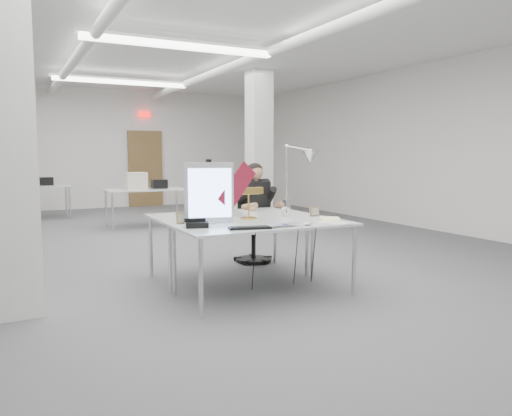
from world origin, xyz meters
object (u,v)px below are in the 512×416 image
Objects in this scene: architect_lamp at (297,171)px; desk_main at (265,225)px; desk_phone at (197,224)px; laptop at (285,226)px; seated_person at (255,196)px; office_chair at (253,219)px; monitor at (209,193)px; bankers_lamp at (249,204)px; beige_monitor at (217,198)px.

desk_main is at bearing -123.12° from architect_lamp.
laptop is at bearing -10.48° from desk_phone.
desk_main is 1.60m from seated_person.
office_chair reaches higher than desk_phone.
seated_person is 1.30× the size of monitor.
monitor is (-1.12, -1.19, 0.17)m from seated_person.
architect_lamp reaches higher than desk_phone.
laptop is at bearing -89.82° from bankers_lamp.
monitor is 1.94× the size of laptop.
monitor is at bearing 151.04° from desk_main.
laptop reaches higher than desk_main.
beige_monitor reaches higher than desk_phone.
desk_main is at bearing 96.13° from laptop.
desk_phone is (-1.33, -1.44, 0.20)m from office_chair.
desk_phone is (-0.76, 0.39, 0.01)m from laptop.
beige_monitor is at bearing 76.16° from monitor.
bankers_lamp is at bearing 89.57° from desk_main.
architect_lamp reaches higher than bankers_lamp.
bankers_lamp is at bearing -140.56° from architect_lamp.
seated_person is 0.82× the size of architect_lamp.
architect_lamp is (0.79, 1.09, 0.48)m from laptop.
laptop is at bearing -111.29° from architect_lamp.
laptop is 1.43m from architect_lamp.
office_chair is 0.32m from seated_person.
beige_monitor is (0.55, 0.82, 0.17)m from desk_phone.
monitor reaches higher than office_chair.
bankers_lamp is 1.60× the size of desk_phone.
desk_phone is (-1.33, -1.39, -0.12)m from seated_person.
laptop is at bearing -64.60° from beige_monitor.
desk_main is at bearing -120.88° from office_chair.
monitor reaches higher than desk_phone.
office_chair reaches higher than desk_main.
desk_main is 1.55× the size of office_chair.
architect_lamp is at bearing -80.41° from seated_person.
office_chair is 1.74m from monitor.
seated_person is 1.64m from monitor.
office_chair reaches higher than beige_monitor.
bankers_lamp is at bearing 90.62° from laptop.
office_chair is 1.93m from laptop.
architect_lamp is (1.35, 0.49, 0.18)m from monitor.
laptop is at bearing -32.24° from monitor.
desk_main is 0.65m from monitor.
monitor reaches higher than laptop.
bankers_lamp is 0.99m from architect_lamp.
monitor is (-0.50, 0.27, 0.32)m from desk_main.
monitor is 1.84× the size of bankers_lamp.
seated_person reaches higher than beige_monitor.
desk_main is 8.52× the size of desk_phone.
seated_person is at bearing -98.36° from office_chair.
seated_person reaches higher than bankers_lamp.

